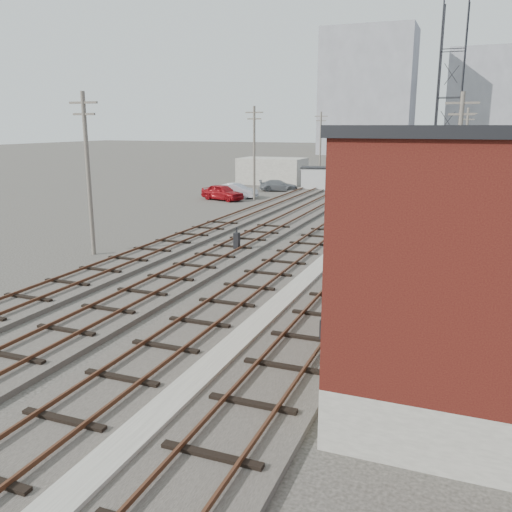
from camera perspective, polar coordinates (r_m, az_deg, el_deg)
The scene contains 23 objects.
ground at distance 65.54m, azimuth 15.09°, elevation 6.83°, with size 320.00×320.00×0.00m, color #282621.
track_right at distance 44.56m, azimuth 15.12°, elevation 3.96°, with size 3.20×90.00×0.39m.
track_mid_right at distance 45.16m, azimuth 10.07°, elevation 4.34°, with size 3.20×90.00×0.39m.
track_mid_left at distance 46.10m, azimuth 5.18°, elevation 4.68°, with size 3.20×90.00×0.39m.
track_left at distance 47.36m, azimuth 0.52°, elevation 4.98°, with size 3.20×90.00×0.39m.
platform_curb at distance 21.13m, azimuth 1.64°, elevation -6.00°, with size 0.90×28.00×0.26m, color gray.
brick_building at distance 17.12m, azimuth 21.90°, elevation 0.50°, with size 6.54×12.20×7.22m.
lattice_tower at distance 39.78m, azimuth 19.51°, elevation 13.27°, with size 1.60×1.60×15.00m.
utility_pole_left_a at distance 31.72m, azimuth -17.26°, elevation 8.63°, with size 1.80×0.24×9.00m.
utility_pole_left_b at distance 53.56m, azimuth -0.19°, elevation 11.03°, with size 1.80×0.24×9.00m.
utility_pole_left_c at distance 77.33m, azimuth 6.80°, elevation 11.73°, with size 1.80×0.24×9.00m.
utility_pole_right_a at distance 32.84m, azimuth 20.37°, elevation 8.55°, with size 1.80×0.24×9.00m.
utility_pole_right_b at distance 62.79m, azimuth 21.14°, elevation 10.51°, with size 1.80×0.24×9.00m.
apartment_left at distance 142.21m, azimuth 11.67°, elevation 16.49°, with size 22.00×14.00×30.00m, color gray.
apartment_right at distance 154.85m, azimuth 22.49°, elevation 14.77°, with size 16.00×12.00×26.00m, color gray.
shed_left at distance 69.00m, azimuth 1.72°, elevation 8.94°, with size 8.00×5.00×3.20m, color gray.
shed_right at distance 74.94m, azimuth 23.02°, elevation 8.56°, with size 6.00×6.00×4.00m, color gray.
signal_mast at distance 16.53m, azimuth 8.34°, elevation -2.57°, with size 0.40×0.42×4.43m.
switch_stand at distance 31.54m, azimuth -2.04°, elevation 1.56°, with size 0.32×0.32×1.35m.
site_trailer at distance 62.81m, azimuth 7.58°, elevation 8.10°, with size 6.60×4.00×2.59m.
car_red at distance 53.79m, azimuth -3.56°, elevation 6.71°, with size 1.83×4.56×1.55m, color maroon.
car_silver at distance 55.53m, azimuth -2.10°, elevation 6.89°, with size 1.54×4.40×1.45m, color #B6B8BE.
car_grey at distance 61.21m, azimuth 2.37°, elevation 7.42°, with size 1.75×4.31×1.25m, color slate.
Camera 1 is at (7.21, -4.74, 7.23)m, focal length 38.00 mm.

